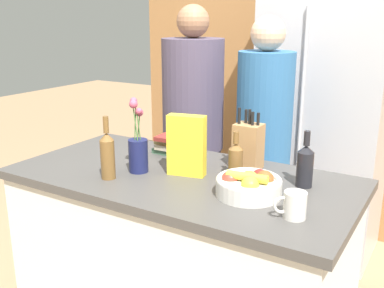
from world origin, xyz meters
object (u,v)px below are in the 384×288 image
at_px(flower_vase, 138,149).
at_px(bottle_oil, 305,165).
at_px(knife_block, 248,146).
at_px(coffee_mug, 294,205).
at_px(bottle_wine, 236,159).
at_px(cereal_box, 187,146).
at_px(person_at_sink, 193,127).
at_px(fruit_bowl, 249,184).
at_px(refrigerator, 324,109).
at_px(book_stack, 173,145).
at_px(person_in_blue, 263,144).
at_px(bottle_vinegar, 107,154).

relative_size(flower_vase, bottle_oil, 1.43).
bearing_deg(knife_block, coffee_mug, -48.56).
height_order(flower_vase, bottle_wine, flower_vase).
relative_size(cereal_box, person_at_sink, 0.16).
xyz_separation_m(fruit_bowl, knife_block, (-0.14, 0.30, 0.06)).
distance_m(refrigerator, fruit_bowl, 1.43).
bearing_deg(fruit_bowl, book_stack, 151.25).
distance_m(cereal_box, bottle_wine, 0.22).
xyz_separation_m(coffee_mug, bottle_wine, (-0.36, 0.27, 0.03)).
xyz_separation_m(fruit_bowl, coffee_mug, (0.22, -0.11, 0.00)).
xyz_separation_m(book_stack, person_at_sink, (-0.17, 0.48, -0.03)).
bearing_deg(fruit_bowl, refrigerator, 93.82).
bearing_deg(knife_block, bottle_oil, -17.39).
distance_m(fruit_bowl, bottle_wine, 0.22).
bearing_deg(person_in_blue, book_stack, -136.73).
xyz_separation_m(cereal_box, book_stack, (-0.22, 0.23, -0.09)).
distance_m(bottle_vinegar, person_at_sink, 0.94).
distance_m(fruit_bowl, bottle_vinegar, 0.63).
relative_size(flower_vase, coffee_mug, 3.19).
bearing_deg(bottle_wine, person_at_sink, 133.56).
xyz_separation_m(knife_block, book_stack, (-0.42, 0.01, -0.06)).
xyz_separation_m(cereal_box, coffee_mug, (0.56, -0.19, -0.09)).
bearing_deg(bottle_oil, fruit_bowl, -126.83).
bearing_deg(person_at_sink, book_stack, -60.08).
distance_m(bottle_wine, person_at_sink, 0.86).
distance_m(flower_vase, cereal_box, 0.23).
height_order(cereal_box, bottle_wine, cereal_box).
distance_m(bottle_oil, bottle_wine, 0.30).
bearing_deg(bottle_vinegar, flower_vase, 67.14).
xyz_separation_m(refrigerator, person_at_sink, (-0.64, -0.64, -0.07)).
xyz_separation_m(fruit_bowl, person_at_sink, (-0.73, 0.79, -0.03)).
bearing_deg(bottle_wine, coffee_mug, -36.98).
height_order(refrigerator, bottle_vinegar, refrigerator).
xyz_separation_m(knife_block, coffee_mug, (0.36, -0.41, -0.06)).
relative_size(flower_vase, person_in_blue, 0.21).
xyz_separation_m(flower_vase, person_in_blue, (0.30, 0.75, -0.11)).
distance_m(flower_vase, bottle_vinegar, 0.15).
distance_m(refrigerator, book_stack, 1.21).
xyz_separation_m(book_stack, bottle_oil, (0.72, -0.10, 0.05)).
bearing_deg(flower_vase, bottle_vinegar, -112.86).
relative_size(coffee_mug, bottle_wine, 0.52).
bearing_deg(person_at_sink, cereal_box, -50.56).
bearing_deg(bottle_wine, book_stack, 160.96).
relative_size(coffee_mug, person_in_blue, 0.07).
distance_m(book_stack, bottle_oil, 0.73).
relative_size(knife_block, bottle_vinegar, 1.02).
relative_size(knife_block, bottle_wine, 1.37).
xyz_separation_m(bottle_oil, bottle_wine, (-0.30, -0.05, -0.01)).
bearing_deg(book_stack, bottle_oil, -7.83).
distance_m(book_stack, bottle_wine, 0.45).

